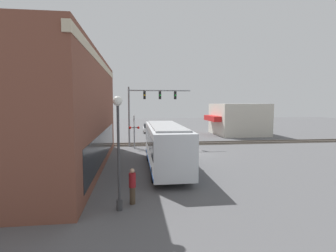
{
  "coord_description": "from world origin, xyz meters",
  "views": [
    {
      "loc": [
        -25.25,
        5.05,
        4.97
      ],
      "look_at": [
        4.51,
        1.31,
        2.33
      ],
      "focal_mm": 28.0,
      "sensor_mm": 36.0,
      "label": 1
    }
  ],
  "objects_px": {
    "city_bus": "(166,145)",
    "parked_car_silver": "(170,134)",
    "streetlamp": "(118,143)",
    "parked_car_white": "(149,128)",
    "crossing_signal": "(134,128)",
    "pedestrian_by_lamp": "(132,186)",
    "pedestrian_near_bus": "(190,155)"
  },
  "relations": [
    {
      "from": "crossing_signal",
      "to": "streetlamp",
      "type": "bearing_deg",
      "value": 177.74
    },
    {
      "from": "crossing_signal",
      "to": "parked_car_silver",
      "type": "distance_m",
      "value": 8.98
    },
    {
      "from": "pedestrian_by_lamp",
      "to": "crossing_signal",
      "type": "bearing_deg",
      "value": -0.2
    },
    {
      "from": "city_bus",
      "to": "pedestrian_by_lamp",
      "type": "height_order",
      "value": "city_bus"
    },
    {
      "from": "pedestrian_near_bus",
      "to": "crossing_signal",
      "type": "bearing_deg",
      "value": 25.39
    },
    {
      "from": "city_bus",
      "to": "streetlamp",
      "type": "relative_size",
      "value": 1.96
    },
    {
      "from": "city_bus",
      "to": "parked_car_white",
      "type": "relative_size",
      "value": 2.46
    },
    {
      "from": "crossing_signal",
      "to": "pedestrian_near_bus",
      "type": "height_order",
      "value": "crossing_signal"
    },
    {
      "from": "parked_car_silver",
      "to": "pedestrian_near_bus",
      "type": "xyz_separation_m",
      "value": [
        -16.29,
        0.7,
        0.29
      ]
    },
    {
      "from": "city_bus",
      "to": "crossing_signal",
      "type": "xyz_separation_m",
      "value": [
        9.25,
        2.37,
        0.45
      ]
    },
    {
      "from": "pedestrian_near_bus",
      "to": "pedestrian_by_lamp",
      "type": "bearing_deg",
      "value": 148.01
    },
    {
      "from": "city_bus",
      "to": "parked_car_white",
      "type": "xyz_separation_m",
      "value": [
        24.74,
        -0.0,
        -1.15
      ]
    },
    {
      "from": "streetlamp",
      "to": "parked_car_silver",
      "type": "relative_size",
      "value": 1.22
    },
    {
      "from": "city_bus",
      "to": "streetlamp",
      "type": "height_order",
      "value": "streetlamp"
    },
    {
      "from": "parked_car_silver",
      "to": "pedestrian_by_lamp",
      "type": "distance_m",
      "value": 23.75
    },
    {
      "from": "parked_car_silver",
      "to": "parked_car_white",
      "type": "bearing_deg",
      "value": 17.59
    },
    {
      "from": "pedestrian_near_bus",
      "to": "parked_car_silver",
      "type": "bearing_deg",
      "value": -2.47
    },
    {
      "from": "parked_car_white",
      "to": "pedestrian_by_lamp",
      "type": "height_order",
      "value": "pedestrian_by_lamp"
    },
    {
      "from": "parked_car_white",
      "to": "pedestrian_by_lamp",
      "type": "relative_size",
      "value": 2.36
    },
    {
      "from": "streetlamp",
      "to": "parked_car_silver",
      "type": "bearing_deg",
      "value": -13.25
    },
    {
      "from": "streetlamp",
      "to": "parked_car_white",
      "type": "xyz_separation_m",
      "value": [
        32.1,
        -3.03,
        -2.45
      ]
    },
    {
      "from": "city_bus",
      "to": "parked_car_silver",
      "type": "bearing_deg",
      "value": -8.93
    },
    {
      "from": "crossing_signal",
      "to": "parked_car_silver",
      "type": "bearing_deg",
      "value": -34.28
    },
    {
      "from": "pedestrian_near_bus",
      "to": "city_bus",
      "type": "bearing_deg",
      "value": 97.63
    },
    {
      "from": "crossing_signal",
      "to": "parked_car_white",
      "type": "relative_size",
      "value": 0.91
    },
    {
      "from": "crossing_signal",
      "to": "parked_car_white",
      "type": "bearing_deg",
      "value": -8.7
    },
    {
      "from": "parked_car_white",
      "to": "pedestrian_by_lamp",
      "type": "xyz_separation_m",
      "value": [
        -31.41,
        2.43,
        0.22
      ]
    },
    {
      "from": "parked_car_silver",
      "to": "pedestrian_near_bus",
      "type": "bearing_deg",
      "value": 177.53
    },
    {
      "from": "pedestrian_by_lamp",
      "to": "pedestrian_near_bus",
      "type": "bearing_deg",
      "value": -31.99
    },
    {
      "from": "pedestrian_by_lamp",
      "to": "pedestrian_near_bus",
      "type": "height_order",
      "value": "pedestrian_near_bus"
    },
    {
      "from": "parked_car_silver",
      "to": "parked_car_white",
      "type": "xyz_separation_m",
      "value": [
        8.2,
        2.6,
        0.04
      ]
    },
    {
      "from": "crossing_signal",
      "to": "pedestrian_by_lamp",
      "type": "relative_size",
      "value": 2.14
    }
  ]
}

